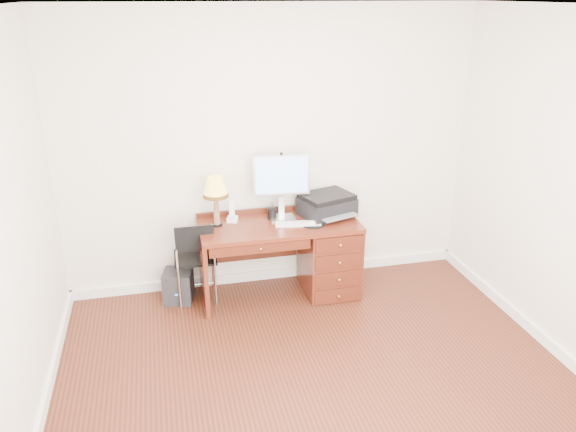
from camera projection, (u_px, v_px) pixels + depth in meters
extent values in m
plane|color=#3A170D|center=(319.00, 382.00, 4.28)|extent=(4.00, 4.00, 0.00)
plane|color=silver|center=(271.00, 152.00, 5.37)|extent=(4.00, 0.00, 4.00)
plane|color=silver|center=(3.00, 248.00, 3.36)|extent=(0.00, 3.50, 3.50)
plane|color=white|center=(329.00, 5.00, 3.28)|extent=(4.00, 4.00, 0.00)
cube|color=white|center=(273.00, 274.00, 5.83)|extent=(4.00, 0.03, 0.10)
cube|color=white|center=(41.00, 419.00, 3.84)|extent=(0.03, 3.50, 0.10)
cube|color=white|center=(547.00, 342.00, 4.69)|extent=(0.03, 3.50, 0.10)
cube|color=maroon|center=(279.00, 226.00, 5.28)|extent=(1.50, 0.65, 0.04)
cube|color=maroon|center=(329.00, 256.00, 5.52)|extent=(0.50, 0.61, 0.71)
cube|color=maroon|center=(204.00, 269.00, 5.26)|extent=(0.04, 0.61, 0.71)
cube|color=#501D10|center=(250.00, 242.00, 5.59)|extent=(0.96, 0.03, 0.39)
cube|color=#501D10|center=(260.00, 248.00, 4.97)|extent=(0.91, 0.03, 0.09)
sphere|color=#BF8C3F|center=(340.00, 271.00, 5.22)|extent=(0.03, 0.03, 0.03)
cube|color=silver|center=(282.00, 218.00, 5.39)|extent=(0.25, 0.19, 0.02)
cube|color=silver|center=(281.00, 205.00, 5.40)|extent=(0.06, 0.04, 0.19)
cube|color=silver|center=(281.00, 175.00, 5.26)|extent=(0.54, 0.08, 0.39)
cube|color=#4C8CF2|center=(282.00, 176.00, 5.24)|extent=(0.50, 0.03, 0.35)
cube|color=white|center=(298.00, 224.00, 5.24)|extent=(0.44, 0.19, 0.02)
cylinder|color=black|center=(313.00, 225.00, 5.24)|extent=(0.21, 0.21, 0.01)
ellipsoid|color=white|center=(313.00, 222.00, 5.23)|extent=(0.09, 0.06, 0.04)
cube|color=black|center=(327.00, 207.00, 5.44)|extent=(0.58, 0.51, 0.17)
cube|color=black|center=(327.00, 196.00, 5.40)|extent=(0.55, 0.48, 0.04)
cylinder|color=black|center=(217.00, 225.00, 5.23)|extent=(0.10, 0.10, 0.02)
cone|color=#8B6341|center=(216.00, 209.00, 5.17)|extent=(0.06, 0.06, 0.28)
cone|color=#FFD250|center=(215.00, 186.00, 5.09)|extent=(0.23, 0.23, 0.18)
cylinder|color=#593814|center=(216.00, 195.00, 5.12)|extent=(0.23, 0.23, 0.04)
cube|color=white|center=(232.00, 219.00, 5.31)|extent=(0.12, 0.12, 0.04)
cube|color=white|center=(232.00, 209.00, 5.28)|extent=(0.06, 0.08, 0.17)
cylinder|color=black|center=(272.00, 214.00, 5.36)|extent=(0.09, 0.09, 0.11)
cube|color=black|center=(195.00, 257.00, 5.31)|extent=(0.40, 0.40, 0.02)
cube|color=black|center=(195.00, 239.00, 5.04)|extent=(0.35, 0.03, 0.23)
cylinder|color=silver|center=(178.00, 272.00, 5.50)|extent=(0.02, 0.02, 0.44)
cylinder|color=silver|center=(212.00, 268.00, 5.58)|extent=(0.02, 0.02, 0.44)
cylinder|color=silver|center=(180.00, 288.00, 5.20)|extent=(0.02, 0.02, 0.44)
cylinder|color=silver|center=(216.00, 284.00, 5.27)|extent=(0.02, 0.02, 0.44)
cylinder|color=silver|center=(177.00, 248.00, 5.03)|extent=(0.02, 0.02, 0.39)
cylinder|color=silver|center=(214.00, 245.00, 5.10)|extent=(0.02, 0.02, 0.39)
cube|color=black|center=(178.00, 286.00, 5.38)|extent=(0.31, 0.31, 0.31)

